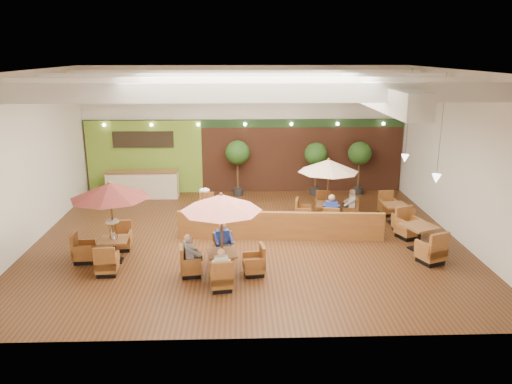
{
  "coord_description": "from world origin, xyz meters",
  "views": [
    {
      "loc": [
        -0.24,
        -15.66,
        6.09
      ],
      "look_at": [
        0.3,
        0.5,
        1.5
      ],
      "focal_mm": 35.0,
      "sensor_mm": 36.0,
      "label": 1
    }
  ],
  "objects_px": {
    "diner_0": "(221,264)",
    "service_counter": "(143,184)",
    "diner_3": "(331,209)",
    "table_5": "(395,214)",
    "table_0": "(109,205)",
    "diner_2": "(190,251)",
    "booth_divider": "(280,226)",
    "table_2": "(328,178)",
    "table_4": "(419,238)",
    "table_3": "(205,210)",
    "topiary_0": "(238,155)",
    "diner_4": "(351,202)",
    "topiary_2": "(360,155)",
    "topiary_1": "(316,156)",
    "diner_1": "(223,239)",
    "table_1": "(222,219)"
  },
  "relations": [
    {
      "from": "table_1",
      "to": "diner_3",
      "type": "relative_size",
      "value": 2.87
    },
    {
      "from": "topiary_2",
      "to": "diner_4",
      "type": "distance_m",
      "value": 3.88
    },
    {
      "from": "service_counter",
      "to": "diner_2",
      "type": "relative_size",
      "value": 3.85
    },
    {
      "from": "table_3",
      "to": "diner_2",
      "type": "relative_size",
      "value": 2.91
    },
    {
      "from": "table_4",
      "to": "booth_divider",
      "type": "bearing_deg",
      "value": 143.69
    },
    {
      "from": "table_4",
      "to": "diner_0",
      "type": "relative_size",
      "value": 4.07
    },
    {
      "from": "table_1",
      "to": "table_2",
      "type": "height_order",
      "value": "table_1"
    },
    {
      "from": "table_3",
      "to": "diner_3",
      "type": "height_order",
      "value": "table_3"
    },
    {
      "from": "diner_1",
      "to": "topiary_1",
      "type": "bearing_deg",
      "value": -134.27
    },
    {
      "from": "table_1",
      "to": "table_3",
      "type": "bearing_deg",
      "value": 91.77
    },
    {
      "from": "topiary_0",
      "to": "diner_4",
      "type": "xyz_separation_m",
      "value": [
        4.15,
        -3.58,
        -1.05
      ]
    },
    {
      "from": "diner_1",
      "to": "table_0",
      "type": "bearing_deg",
      "value": -19.45
    },
    {
      "from": "diner_3",
      "to": "booth_divider",
      "type": "bearing_deg",
      "value": -142.8
    },
    {
      "from": "table_5",
      "to": "topiary_0",
      "type": "bearing_deg",
      "value": 141.34
    },
    {
      "from": "table_5",
      "to": "topiary_2",
      "type": "relative_size",
      "value": 1.06
    },
    {
      "from": "table_3",
      "to": "topiary_1",
      "type": "distance_m",
      "value": 5.91
    },
    {
      "from": "diner_2",
      "to": "table_4",
      "type": "bearing_deg",
      "value": 87.74
    },
    {
      "from": "table_3",
      "to": "topiary_1",
      "type": "xyz_separation_m",
      "value": [
        4.58,
        3.54,
        1.23
      ]
    },
    {
      "from": "diner_3",
      "to": "diner_2",
      "type": "bearing_deg",
      "value": -130.05
    },
    {
      "from": "service_counter",
      "to": "table_4",
      "type": "distance_m",
      "value": 11.6
    },
    {
      "from": "table_4",
      "to": "diner_2",
      "type": "xyz_separation_m",
      "value": [
        -7.03,
        -1.67,
        0.36
      ]
    },
    {
      "from": "table_0",
      "to": "topiary_2",
      "type": "relative_size",
      "value": 1.07
    },
    {
      "from": "table_3",
      "to": "topiary_0",
      "type": "xyz_separation_m",
      "value": [
        1.2,
        3.54,
        1.31
      ]
    },
    {
      "from": "service_counter",
      "to": "booth_divider",
      "type": "xyz_separation_m",
      "value": [
        5.5,
        -5.14,
        -0.11
      ]
    },
    {
      "from": "table_5",
      "to": "diner_3",
      "type": "height_order",
      "value": "diner_3"
    },
    {
      "from": "booth_divider",
      "to": "diner_1",
      "type": "bearing_deg",
      "value": -131.05
    },
    {
      "from": "table_3",
      "to": "topiary_1",
      "type": "bearing_deg",
      "value": 39.01
    },
    {
      "from": "topiary_0",
      "to": "diner_4",
      "type": "bearing_deg",
      "value": -40.79
    },
    {
      "from": "table_2",
      "to": "diner_4",
      "type": "height_order",
      "value": "table_2"
    },
    {
      "from": "diner_1",
      "to": "topiary_0",
      "type": "bearing_deg",
      "value": -109.78
    },
    {
      "from": "diner_4",
      "to": "table_2",
      "type": "bearing_deg",
      "value": 101.11
    },
    {
      "from": "diner_0",
      "to": "service_counter",
      "type": "bearing_deg",
      "value": 105.51
    },
    {
      "from": "booth_divider",
      "to": "topiary_1",
      "type": "distance_m",
      "value": 5.81
    },
    {
      "from": "table_5",
      "to": "diner_2",
      "type": "height_order",
      "value": "diner_2"
    },
    {
      "from": "table_4",
      "to": "diner_2",
      "type": "relative_size",
      "value": 3.78
    },
    {
      "from": "topiary_1",
      "to": "topiary_2",
      "type": "relative_size",
      "value": 0.99
    },
    {
      "from": "table_5",
      "to": "table_3",
      "type": "bearing_deg",
      "value": 172.64
    },
    {
      "from": "table_3",
      "to": "topiary_2",
      "type": "xyz_separation_m",
      "value": [
        6.47,
        3.54,
        1.25
      ]
    },
    {
      "from": "table_2",
      "to": "table_4",
      "type": "height_order",
      "value": "table_2"
    },
    {
      "from": "table_3",
      "to": "diner_0",
      "type": "xyz_separation_m",
      "value": [
        0.78,
        -5.41,
        0.24
      ]
    },
    {
      "from": "diner_0",
      "to": "diner_4",
      "type": "relative_size",
      "value": 0.94
    },
    {
      "from": "diner_1",
      "to": "table_5",
      "type": "bearing_deg",
      "value": -168.03
    },
    {
      "from": "booth_divider",
      "to": "service_counter",
      "type": "bearing_deg",
      "value": 140.9
    },
    {
      "from": "diner_0",
      "to": "diner_1",
      "type": "bearing_deg",
      "value": 82.86
    },
    {
      "from": "booth_divider",
      "to": "diner_1",
      "type": "relative_size",
      "value": 8.86
    },
    {
      "from": "table_0",
      "to": "diner_2",
      "type": "distance_m",
      "value": 2.83
    },
    {
      "from": "table_4",
      "to": "diner_3",
      "type": "xyz_separation_m",
      "value": [
        -2.45,
        1.95,
        0.38
      ]
    },
    {
      "from": "table_2",
      "to": "table_3",
      "type": "height_order",
      "value": "table_2"
    },
    {
      "from": "table_3",
      "to": "topiary_0",
      "type": "distance_m",
      "value": 3.96
    },
    {
      "from": "service_counter",
      "to": "diner_3",
      "type": "xyz_separation_m",
      "value": [
        7.35,
        -4.25,
        0.19
      ]
    }
  ]
}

